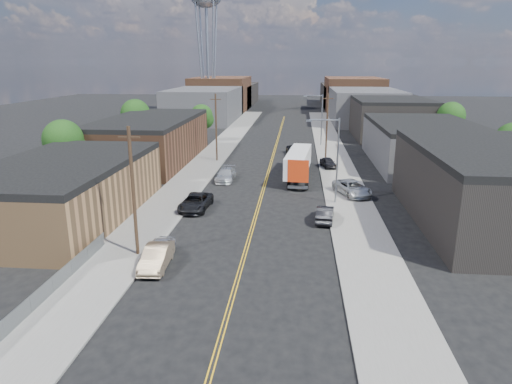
% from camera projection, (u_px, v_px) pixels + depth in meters
% --- Properties ---
extents(ground, '(260.00, 260.00, 0.00)m').
position_uv_depth(ground, '(276.00, 145.00, 82.42)').
color(ground, black).
rests_on(ground, ground).
extents(centerline, '(0.32, 120.00, 0.01)m').
position_uv_depth(centerline, '(271.00, 162.00, 68.05)').
color(centerline, gold).
rests_on(centerline, ground).
extents(sidewalk_left, '(5.00, 140.00, 0.15)m').
position_uv_depth(sidewalk_left, '(208.00, 161.00, 68.88)').
color(sidewalk_left, slate).
rests_on(sidewalk_left, ground).
extents(sidewalk_right, '(5.00, 140.00, 0.15)m').
position_uv_depth(sidewalk_right, '(335.00, 163.00, 67.19)').
color(sidewalk_right, slate).
rests_on(sidewalk_right, ground).
extents(warehouse_tan, '(12.00, 22.00, 5.60)m').
position_uv_depth(warehouse_tan, '(64.00, 190.00, 43.03)').
color(warehouse_tan, olive).
rests_on(warehouse_tan, ground).
extents(warehouse_brown, '(12.00, 26.00, 6.60)m').
position_uv_depth(warehouse_brown, '(150.00, 140.00, 67.79)').
color(warehouse_brown, '#523220').
rests_on(warehouse_brown, ground).
extents(industrial_right_a, '(14.00, 22.00, 7.10)m').
position_uv_depth(industrial_right_a, '(497.00, 187.00, 41.18)').
color(industrial_right_a, black).
rests_on(industrial_right_a, ground).
extents(industrial_right_b, '(14.00, 24.00, 6.10)m').
position_uv_depth(industrial_right_b, '(423.00, 143.00, 66.22)').
color(industrial_right_b, '#333335').
rests_on(industrial_right_b, ground).
extents(industrial_right_c, '(14.00, 22.00, 7.60)m').
position_uv_depth(industrial_right_c, '(390.00, 117.00, 90.91)').
color(industrial_right_c, black).
rests_on(industrial_right_c, ground).
extents(skyline_left_a, '(16.00, 30.00, 8.00)m').
position_uv_depth(skyline_left_a, '(205.00, 104.00, 116.62)').
color(skyline_left_a, '#333335').
rests_on(skyline_left_a, ground).
extents(skyline_right_a, '(16.00, 30.00, 8.00)m').
position_uv_depth(skyline_right_a, '(364.00, 106.00, 113.06)').
color(skyline_right_a, '#333335').
rests_on(skyline_right_a, ground).
extents(skyline_left_b, '(16.00, 26.00, 10.00)m').
position_uv_depth(skyline_left_b, '(221.00, 94.00, 140.28)').
color(skyline_left_b, '#523220').
rests_on(skyline_left_b, ground).
extents(skyline_right_b, '(16.00, 26.00, 10.00)m').
position_uv_depth(skyline_right_b, '(353.00, 95.00, 136.72)').
color(skyline_right_b, '#523220').
rests_on(skyline_right_b, ground).
extents(skyline_left_c, '(16.00, 40.00, 7.00)m').
position_uv_depth(skyline_left_c, '(231.00, 94.00, 159.84)').
color(skyline_left_c, black).
rests_on(skyline_left_c, ground).
extents(skyline_right_c, '(16.00, 40.00, 7.00)m').
position_uv_depth(skyline_right_c, '(346.00, 95.00, 156.28)').
color(skyline_right_c, black).
rests_on(skyline_right_c, ground).
extents(water_tower, '(9.00, 9.00, 36.90)m').
position_uv_depth(water_tower, '(206.00, 0.00, 123.85)').
color(water_tower, gray).
rests_on(water_tower, ground).
extents(streetlight_near, '(3.39, 0.25, 9.00)m').
position_uv_depth(streetlight_near, '(334.00, 154.00, 46.77)').
color(streetlight_near, gray).
rests_on(streetlight_near, ground).
extents(streetlight_far, '(3.39, 0.25, 9.00)m').
position_uv_depth(streetlight_far, '(320.00, 116.00, 80.28)').
color(streetlight_far, gray).
rests_on(streetlight_far, ground).
extents(utility_pole_left_near, '(1.60, 0.26, 10.00)m').
position_uv_depth(utility_pole_left_near, '(133.00, 191.00, 33.86)').
color(utility_pole_left_near, black).
rests_on(utility_pole_left_near, ground).
extents(utility_pole_left_far, '(1.60, 0.26, 10.00)m').
position_uv_depth(utility_pole_left_far, '(216.00, 127.00, 67.38)').
color(utility_pole_left_far, black).
rests_on(utility_pole_left_far, ground).
extents(utility_pole_right, '(1.60, 0.26, 10.00)m').
position_uv_depth(utility_pole_right, '(327.00, 126.00, 68.79)').
color(utility_pole_right, black).
rests_on(utility_pole_right, ground).
extents(chainlink_fence, '(0.05, 16.00, 1.22)m').
position_uv_depth(chainlink_fence, '(53.00, 285.00, 29.16)').
color(chainlink_fence, slate).
rests_on(chainlink_fence, ground).
extents(tree_left_near, '(4.85, 4.76, 7.91)m').
position_uv_depth(tree_left_near, '(64.00, 142.00, 54.40)').
color(tree_left_near, black).
rests_on(tree_left_near, ground).
extents(tree_left_mid, '(5.10, 5.04, 8.37)m').
position_uv_depth(tree_left_mid, '(136.00, 116.00, 78.26)').
color(tree_left_mid, black).
rests_on(tree_left_mid, ground).
extents(tree_left_far, '(4.35, 4.20, 6.97)m').
position_uv_depth(tree_left_far, '(202.00, 117.00, 84.32)').
color(tree_left_far, black).
rests_on(tree_left_far, ground).
extents(tree_right_far, '(4.85, 4.76, 7.91)m').
position_uv_depth(tree_right_far, '(451.00, 118.00, 78.32)').
color(tree_right_far, black).
rests_on(tree_right_far, ground).
extents(semi_truck, '(3.47, 14.39, 3.71)m').
position_uv_depth(semi_truck, '(298.00, 161.00, 58.79)').
color(semi_truck, silver).
rests_on(semi_truck, ground).
extents(car_left_a, '(2.01, 4.49, 1.50)m').
position_uv_depth(car_left_a, '(158.00, 251.00, 34.27)').
color(car_left_a, silver).
rests_on(car_left_a, ground).
extents(car_left_b, '(1.93, 4.92, 1.59)m').
position_uv_depth(car_left_b, '(156.00, 257.00, 33.02)').
color(car_left_b, '#867157').
rests_on(car_left_b, ground).
extents(car_left_c, '(2.88, 5.75, 1.56)m').
position_uv_depth(car_left_c, '(196.00, 202.00, 46.03)').
color(car_left_c, black).
rests_on(car_left_c, ground).
extents(car_left_d, '(2.17, 5.29, 1.53)m').
position_uv_depth(car_left_d, '(226.00, 175.00, 57.32)').
color(car_left_d, '#B6BABC').
rests_on(car_left_d, ground).
extents(car_right_oncoming, '(1.99, 4.58, 1.46)m').
position_uv_depth(car_right_oncoming, '(325.00, 214.00, 42.64)').
color(car_right_oncoming, black).
rests_on(car_right_oncoming, ground).
extents(car_right_lot_a, '(4.55, 6.37, 1.61)m').
position_uv_depth(car_right_lot_a, '(352.00, 188.00, 50.62)').
color(car_right_lot_a, '#BBBFC0').
rests_on(car_right_lot_a, sidewalk_right).
extents(car_right_lot_c, '(2.51, 4.26, 1.36)m').
position_uv_depth(car_right_lot_c, '(328.00, 163.00, 63.99)').
color(car_right_lot_c, black).
rests_on(car_right_lot_c, sidewalk_right).
extents(car_ahead_truck, '(3.06, 5.53, 1.47)m').
position_uv_depth(car_ahead_truck, '(295.00, 150.00, 73.45)').
color(car_ahead_truck, black).
rests_on(car_ahead_truck, ground).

